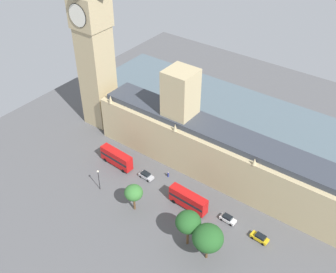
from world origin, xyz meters
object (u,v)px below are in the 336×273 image
Objects in this scene: car_yellow_cab_by_river_gate at (260,238)px; double_decker_bus_midblock at (117,158)px; double_decker_bus_corner at (188,200)px; street_lamp_leading at (98,176)px; plane_tree_opposite_hall at (188,222)px; plane_tree_trailing at (208,238)px; parliament_building at (217,150)px; pedestrian_near_tower at (168,174)px; car_white_under_trees at (228,219)px; clock_tower at (92,31)px; car_silver_far_end at (146,175)px; plane_tree_kerbside at (134,193)px.

double_decker_bus_midblock is at bearing 94.21° from car_yellow_cab_by_river_gate.
street_lamp_leading is (8.54, -22.51, 1.91)m from double_decker_bus_corner.
car_yellow_cab_by_river_gate is 18.02m from plane_tree_opposite_hall.
street_lamp_leading is at bearing 20.20° from double_decker_bus_midblock.
car_yellow_cab_by_river_gate is 0.46× the size of plane_tree_trailing.
parliament_building reaches higher than pedestrian_near_tower.
clock_tower is at bearing -101.15° from car_white_under_trees.
car_yellow_cab_by_river_gate is 0.45× the size of plane_tree_opposite_hall.
street_lamp_leading reaches higher than car_silver_far_end.
pedestrian_near_tower is at bearing -98.89° from car_white_under_trees.
double_decker_bus_midblock is at bearing 50.57° from pedestrian_near_tower.
double_decker_bus_corner reaches higher than pedestrian_near_tower.
car_white_under_trees is at bearing 94.14° from double_decker_bus_midblock.
car_yellow_cab_by_river_gate is at bearing 96.36° from double_decker_bus_corner.
plane_tree_opposite_hall is 5.65m from plane_tree_trailing.
street_lamp_leading reaches higher than pedestrian_near_tower.
car_white_under_trees is 0.63× the size of street_lamp_leading.
car_silver_far_end is at bearing 65.62° from clock_tower.
car_silver_far_end is 0.57× the size of plane_tree_kerbside.
double_decker_bus_corner is 16.09m from plane_tree_trailing.
parliament_building is 7.23× the size of double_decker_bus_corner.
car_silver_far_end is 15.62m from double_decker_bus_corner.
car_yellow_cab_by_river_gate is at bearing 146.93° from plane_tree_trailing.
street_lamp_leading is (14.76, -11.66, 3.79)m from pedestrian_near_tower.
car_silver_far_end is (13.32, -13.92, -7.13)m from parliament_building.
plane_tree_trailing is at bearing 76.26° from double_decker_bus_midblock.
double_decker_bus_midblock is 1.40× the size of plane_tree_kerbside.
parliament_building is 7.21× the size of double_decker_bus_midblock.
plane_tree_kerbside is (8.49, -10.48, 2.96)m from double_decker_bus_corner.
car_yellow_cab_by_river_gate is 30.55m from pedestrian_near_tower.
car_yellow_cab_by_river_gate is at bearing 55.56° from parliament_building.
pedestrian_near_tower is 0.26× the size of street_lamp_leading.
plane_tree_kerbside is 12.07m from street_lamp_leading.
parliament_building reaches higher than car_white_under_trees.
car_white_under_trees is at bearing 90.65° from car_yellow_cab_by_river_gate.
car_white_under_trees is at bearing 159.90° from plane_tree_opposite_hall.
clock_tower is 48.80m from plane_tree_kerbside.
car_silver_far_end is 30.41m from plane_tree_trailing.
clock_tower is 13.75× the size of car_silver_far_end.
plane_tree_kerbside is (14.72, 0.36, 4.84)m from pedestrian_near_tower.
plane_tree_kerbside is (23.94, 34.19, -25.29)m from clock_tower.
pedestrian_near_tower is (-4.06, 4.52, -0.13)m from car_silver_far_end.
street_lamp_leading is (23.98, 22.16, -26.34)m from clock_tower.
plane_tree_opposite_hall is (15.73, 17.14, 6.46)m from pedestrian_near_tower.
plane_tree_kerbside is 0.81× the size of plane_tree_trailing.
double_decker_bus_corner is 6.32× the size of pedestrian_near_tower.
plane_tree_kerbside is (10.66, 4.88, 4.71)m from car_silver_far_end.
double_decker_bus_midblock is at bearing -90.84° from double_decker_bus_corner.
car_white_under_trees is 13.34m from plane_tree_trailing.
street_lamp_leading is at bearing -30.00° from car_silver_far_end.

